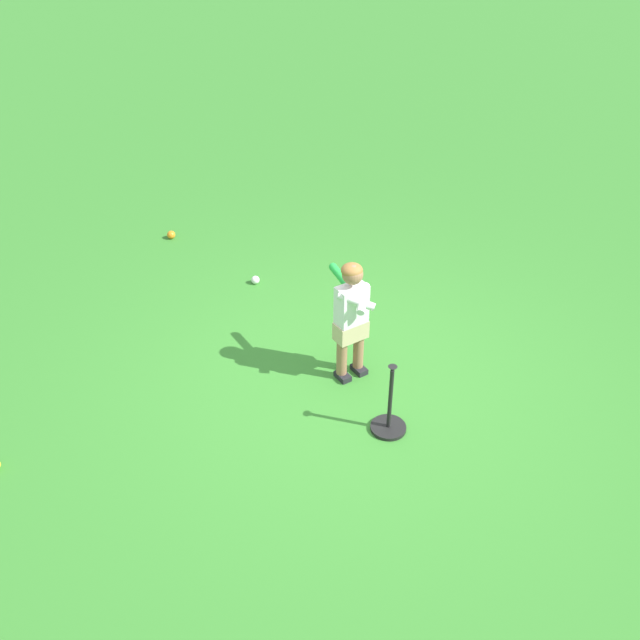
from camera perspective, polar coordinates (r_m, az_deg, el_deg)
ground_plane at (r=6.02m, az=2.24°, el=-4.79°), size 40.00×40.00×0.00m
child_batter at (r=5.69m, az=2.55°, el=0.76°), size 0.40×0.57×1.08m
play_ball_far_right at (r=7.28m, az=-5.24°, el=3.25°), size 0.09×0.09×0.09m
play_ball_midfield at (r=8.27m, az=-11.93°, el=6.75°), size 0.09×0.09×0.09m
batting_tee at (r=5.51m, az=5.58°, el=-7.96°), size 0.28×0.28×0.62m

